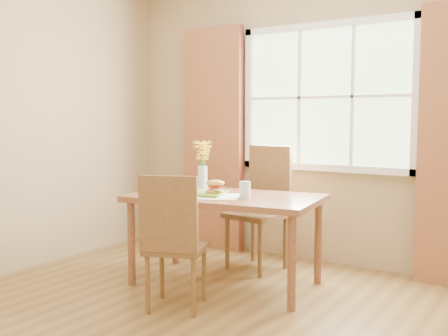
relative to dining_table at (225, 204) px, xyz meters
name	(u,v)px	position (x,y,z in m)	size (l,w,h in m)	color
room	(205,112)	(0.41, -0.85, 0.71)	(4.24, 3.84, 2.74)	brown
window	(326,97)	(0.41, 1.02, 0.86)	(1.62, 0.06, 1.32)	#B4DDA7
curtain_left	(213,140)	(-0.74, 0.93, 0.46)	(0.65, 0.08, 2.20)	#5F2416
dining_table	(225,204)	(0.00, 0.00, 0.00)	(1.56, 1.01, 0.71)	brown
chair_near	(173,237)	(0.03, -0.70, -0.12)	(0.51, 0.51, 0.94)	brown
chair_far	(263,201)	(0.01, 0.59, -0.05)	(0.51, 0.51, 1.07)	brown
placemat	(209,197)	(-0.05, -0.15, 0.08)	(0.45, 0.33, 0.01)	#E6ECC8
plate	(207,194)	(-0.11, -0.10, 0.09)	(0.28, 0.28, 0.01)	#89BB2E
croissant_sandwich	(215,187)	(-0.02, -0.11, 0.15)	(0.18, 0.17, 0.11)	#CC8345
water_glass	(245,190)	(0.21, -0.05, 0.13)	(0.08, 0.08, 0.13)	silver
flower_vase	(203,159)	(-0.33, 0.15, 0.33)	(0.17, 0.17, 0.42)	silver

